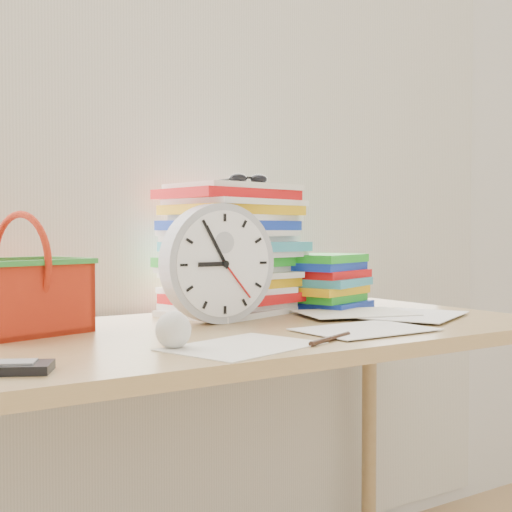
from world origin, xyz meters
TOP-DOWN VIEW (x-y plane):
  - curtain at (0.00, 1.98)m, footprint 2.40×0.01m
  - desk at (0.00, 1.60)m, footprint 1.40×0.70m
  - paper_stack at (0.12, 1.83)m, footprint 0.37×0.33m
  - clock at (-0.00, 1.69)m, footprint 0.27×0.05m
  - sunglasses at (0.15, 1.79)m, footprint 0.12×0.11m
  - book_stack at (0.39, 1.78)m, footprint 0.30×0.26m
  - basket at (-0.42, 1.77)m, footprint 0.28×0.25m
  - crumpled_ball at (-0.25, 1.43)m, footprint 0.07×0.07m
  - pen at (0.03, 1.34)m, footprint 0.14×0.07m
  - calculator at (-0.55, 1.38)m, footprint 0.15×0.12m
  - scattered_papers at (0.00, 1.60)m, footprint 1.26×0.42m

SIDE VIEW (x-z plane):
  - desk at x=0.00m, z-range 0.30..1.05m
  - pen at x=0.03m, z-range 0.75..0.76m
  - scattered_papers at x=0.00m, z-range 0.75..0.77m
  - calculator at x=-0.55m, z-range 0.75..0.76m
  - crumpled_ball at x=-0.25m, z-range 0.75..0.82m
  - book_stack at x=0.39m, z-range 0.75..0.90m
  - basket at x=-0.42m, z-range 0.75..0.99m
  - clock at x=0.00m, z-range 0.75..1.02m
  - paper_stack at x=0.12m, z-range 0.75..1.07m
  - sunglasses at x=0.15m, z-range 1.07..1.10m
  - curtain at x=0.00m, z-range 0.05..2.55m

